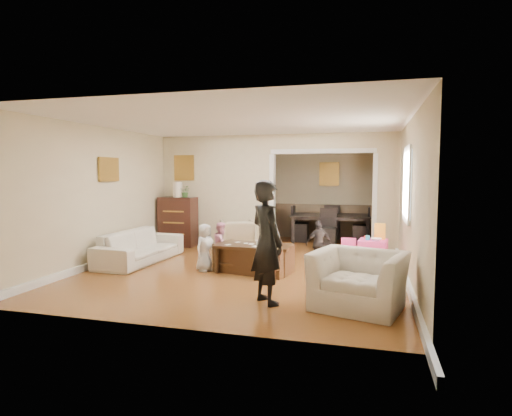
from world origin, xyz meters
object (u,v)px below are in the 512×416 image
(adult_person, at_px, (267,242))
(dining_table, at_px, (330,229))
(armchair_back, at_px, (238,235))
(play_table, at_px, (373,253))
(child_toddler, at_px, (319,243))
(coffee_cup, at_px, (258,243))
(child_kneel_b, at_px, (222,244))
(dresser, at_px, (178,222))
(sofa, at_px, (140,246))
(cyan_cup, at_px, (368,238))
(child_kneel_a, at_px, (205,247))
(table_lamp, at_px, (178,190))
(coffee_table, at_px, (254,258))
(armchair_front, at_px, (359,280))

(adult_person, bearing_deg, dining_table, -49.30)
(armchair_back, height_order, play_table, armchair_back)
(dining_table, height_order, child_toddler, child_toddler)
(coffee_cup, height_order, child_kneel_b, child_kneel_b)
(dresser, bearing_deg, child_toddler, -21.01)
(sofa, relative_size, cyan_cup, 25.96)
(child_kneel_a, bearing_deg, dresser, 57.72)
(dresser, height_order, adult_person, adult_person)
(dining_table, bearing_deg, table_lamp, -162.64)
(table_lamp, xyz_separation_m, child_kneel_a, (1.59, -2.24, -0.92))
(child_kneel_a, bearing_deg, sofa, 97.98)
(dresser, xyz_separation_m, child_kneel_b, (1.74, -1.79, -0.17))
(coffee_table, distance_m, child_kneel_a, 0.88)
(table_lamp, relative_size, child_kneel_a, 0.43)
(cyan_cup, bearing_deg, dining_table, 110.47)
(sofa, distance_m, child_kneel_a, 1.56)
(sofa, distance_m, armchair_back, 2.21)
(child_kneel_b, bearing_deg, dining_table, -35.76)
(armchair_front, xyz_separation_m, dresser, (-4.27, 3.63, 0.22))
(armchair_front, relative_size, dresser, 0.96)
(armchair_back, height_order, dresser, dresser)
(sofa, distance_m, dining_table, 4.68)
(child_toddler, bearing_deg, child_kneel_a, -2.27)
(play_table, bearing_deg, dresser, 167.31)
(dresser, relative_size, coffee_table, 0.89)
(armchair_front, height_order, child_kneel_a, child_kneel_a)
(sofa, distance_m, table_lamp, 2.12)
(play_table, bearing_deg, armchair_front, -94.17)
(coffee_table, xyz_separation_m, play_table, (2.02, 1.08, 0.00))
(child_kneel_b, bearing_deg, adult_person, -153.13)
(sofa, bearing_deg, dresser, 4.46)
(dresser, relative_size, cyan_cup, 14.46)
(table_lamp, relative_size, play_table, 0.71)
(table_lamp, bearing_deg, sofa, -87.63)
(sofa, relative_size, dining_table, 1.06)
(armchair_back, relative_size, dresser, 0.65)
(child_kneel_a, bearing_deg, coffee_cup, -61.61)
(coffee_cup, distance_m, child_kneel_b, 0.88)
(armchair_front, bearing_deg, adult_person, -159.40)
(coffee_cup, relative_size, dining_table, 0.05)
(table_lamp, xyz_separation_m, child_toddler, (3.49, -1.34, -0.91))
(child_kneel_a, xyz_separation_m, child_toddler, (1.90, 0.90, 0.01))
(coffee_table, bearing_deg, cyan_cup, 28.30)
(armchair_front, distance_m, child_toddler, 2.42)
(coffee_table, distance_m, child_kneel_b, 0.78)
(coffee_table, height_order, child_kneel_b, child_kneel_b)
(play_table, bearing_deg, adult_person, -116.78)
(play_table, bearing_deg, sofa, -169.06)
(table_lamp, distance_m, cyan_cup, 4.56)
(play_table, bearing_deg, child_toddler, -160.98)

